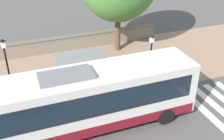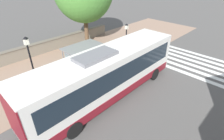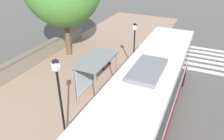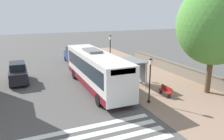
{
  "view_description": "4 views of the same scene",
  "coord_description": "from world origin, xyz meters",
  "views": [
    {
      "loc": [
        13.75,
        -2.54,
        10.45
      ],
      "look_at": [
        -0.79,
        2.94,
        1.78
      ],
      "focal_mm": 45.0,
      "sensor_mm": 36.0,
      "label": 1
    },
    {
      "loc": [
        9.14,
        -6.59,
        8.02
      ],
      "look_at": [
        0.56,
        2.29,
        0.86
      ],
      "focal_mm": 28.0,
      "sensor_mm": 36.0,
      "label": 2
    },
    {
      "loc": [
        4.0,
        -9.19,
        8.33
      ],
      "look_at": [
        -0.91,
        1.68,
        1.81
      ],
      "focal_mm": 35.0,
      "sensor_mm": 36.0,
      "label": 3
    },
    {
      "loc": [
        8.46,
        19.73,
        7.17
      ],
      "look_at": [
        0.55,
        1.37,
        1.85
      ],
      "focal_mm": 35.0,
      "sensor_mm": 36.0,
      "label": 4
    }
  ],
  "objects": [
    {
      "name": "ground_plane",
      "position": [
        0.0,
        0.0,
        0.0
      ],
      "size": [
        120.0,
        120.0,
        0.0
      ],
      "primitive_type": "plane",
      "color": "#514F4C",
      "rests_on": "ground"
    },
    {
      "name": "sidewalk_plaza",
      "position": [
        -4.5,
        0.0,
        0.01
      ],
      "size": [
        9.0,
        44.0,
        0.02
      ],
      "color": "#937560",
      "rests_on": "ground"
    },
    {
      "name": "crosswalk_stripes",
      "position": [
        5.0,
        9.91,
        0.0
      ],
      "size": [
        9.0,
        5.25,
        0.01
      ],
      "color": "silver",
      "rests_on": "ground"
    },
    {
      "name": "stone_wall",
      "position": [
        -8.55,
        0.0,
        0.65
      ],
      "size": [
        0.6,
        20.0,
        1.29
      ],
      "color": "slate",
      "rests_on": "ground"
    },
    {
      "name": "bus",
      "position": [
        1.87,
        0.42,
        1.88
      ],
      "size": [
        2.76,
        12.13,
        3.64
      ],
      "color": "silver",
      "rests_on": "ground"
    },
    {
      "name": "bus_shelter",
      "position": [
        -1.94,
        1.22,
        2.17
      ],
      "size": [
        1.7,
        3.19,
        2.62
      ],
      "color": "slate",
      "rests_on": "ground"
    },
    {
      "name": "pedestrian",
      "position": [
        0.24,
        5.37,
        1.01
      ],
      "size": [
        0.34,
        0.23,
        1.71
      ],
      "color": "#2D3347",
      "rests_on": "ground"
    },
    {
      "name": "bench",
      "position": [
        -3.02,
        5.0,
        0.47
      ],
      "size": [
        0.4,
        1.5,
        0.88
      ],
      "color": "maroon",
      "rests_on": "ground"
    },
    {
      "name": "street_lamp_near",
      "position": [
        -0.87,
        5.7,
        2.23
      ],
      "size": [
        0.28,
        0.28,
        3.73
      ],
      "color": "black",
      "rests_on": "ground"
    },
    {
      "name": "street_lamp_far",
      "position": [
        -1.18,
        -3.14,
        2.75
      ],
      "size": [
        0.28,
        0.28,
        4.66
      ],
      "color": "black",
      "rests_on": "ground"
    }
  ]
}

